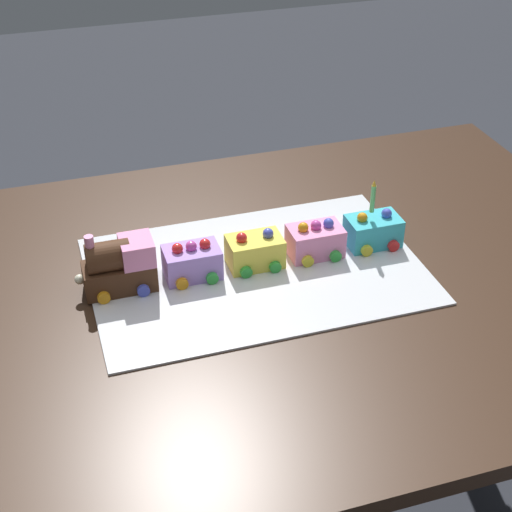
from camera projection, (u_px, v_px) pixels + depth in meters
dining_table at (272, 327)px, 1.46m from camera, size 1.40×1.00×0.74m
cake_board at (256, 270)px, 1.42m from camera, size 0.60×0.40×0.00m
cake_locomotive at (119, 266)px, 1.35m from camera, size 0.14×0.08×0.12m
cake_car_tanker_lavender at (192, 262)px, 1.39m from camera, size 0.10×0.08×0.07m
cake_car_hopper_lemon at (255, 251)px, 1.42m from camera, size 0.10×0.08×0.07m
cake_car_caboose_bubblegum at (315, 240)px, 1.45m from camera, size 0.10×0.08×0.07m
cake_car_flatbed_turquoise at (373, 231)px, 1.48m from camera, size 0.10×0.08×0.07m
birthday_candle at (373, 197)px, 1.44m from camera, size 0.01×0.01×0.07m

